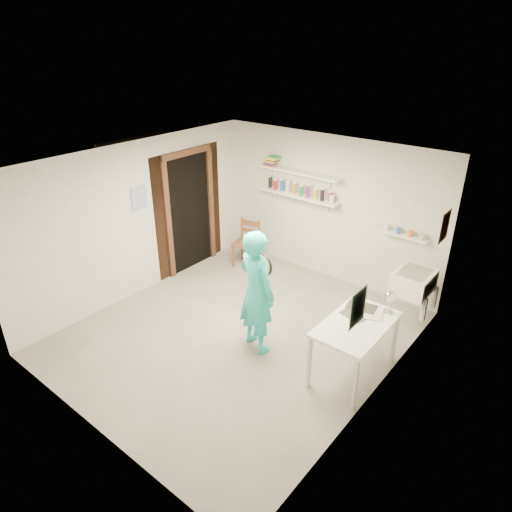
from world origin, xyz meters
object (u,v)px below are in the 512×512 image
Objects in this scene: wall_clock at (264,265)px; work_table at (354,349)px; man at (257,292)px; desk_lamp at (390,296)px; wooden_chair at (246,243)px; belfast_sink at (414,281)px.

work_table is (1.32, 0.08, -0.75)m from wall_clock.
man is 5.56× the size of wall_clock.
desk_lamp is (0.18, 0.45, 0.59)m from work_table.
wall_clock is 1.52m from work_table.
man is 2.39m from wooden_chair.
belfast_sink is at bearing 94.23° from desk_lamp.
work_table is (-0.11, -1.46, -0.33)m from belfast_sink.
wooden_chair is (-1.61, 1.71, -0.40)m from man.
wooden_chair is at bearing 162.51° from desk_lamp.
man is (-1.37, -1.76, 0.14)m from belfast_sink.
work_table is at bearing -152.68° from man.
work_table is at bearing -38.28° from wooden_chair.
belfast_sink is 1.50m from work_table.
desk_lamp is at bearing -29.62° from wooden_chair.
wooden_chair is (-2.99, -0.05, -0.26)m from belfast_sink.
man is 1.93× the size of wooden_chair.
wooden_chair is at bearing -32.65° from man.
work_table is 0.77m from desk_lamp.
desk_lamp is (0.07, -1.01, 0.27)m from belfast_sink.
belfast_sink is 2.14m from wall_clock.
wooden_chair is 6.23× the size of desk_lamp.
wall_clock is at bearing -176.31° from work_table.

